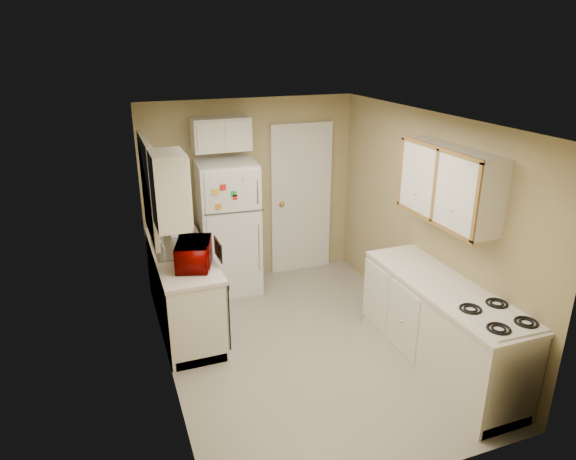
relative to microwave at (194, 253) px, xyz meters
name	(u,v)px	position (x,y,z in m)	size (l,w,h in m)	color
floor	(304,346)	(1.03, -0.47, -1.05)	(3.80, 3.80, 0.00)	#B3AC9F
ceiling	(307,119)	(1.03, -0.47, 1.35)	(3.80, 3.80, 0.00)	white
wall_left	(162,262)	(-0.37, -0.47, 0.15)	(3.80, 3.80, 0.00)	tan
wall_right	(426,225)	(2.43, -0.47, 0.15)	(3.80, 3.80, 0.00)	tan
wall_back	(251,191)	(1.03, 1.43, 0.15)	(2.80, 2.80, 0.00)	tan
wall_front	(414,342)	(1.03, -2.37, 0.15)	(2.80, 2.80, 0.00)	tan
left_counter	(184,288)	(-0.07, 0.43, -0.60)	(0.60, 1.80, 0.90)	silver
dishwasher	(222,305)	(0.22, -0.17, -0.56)	(0.03, 0.58, 0.72)	black
sink	(179,250)	(-0.07, 0.58, -0.19)	(0.54, 0.74, 0.16)	gray
microwave	(194,253)	(0.00, 0.00, 0.00)	(0.27, 0.49, 0.33)	#7B0200
soap_bottle	(174,229)	(-0.07, 0.90, -0.05)	(0.08, 0.08, 0.17)	silver
window_blinds	(149,189)	(-0.33, 0.58, 0.55)	(0.10, 0.98, 1.08)	silver
upper_cabinet_left	(170,190)	(-0.22, -0.25, 0.75)	(0.30, 0.45, 0.70)	silver
refrigerator	(228,228)	(0.62, 1.08, -0.20)	(0.70, 0.68, 1.71)	silver
cabinet_over_fridge	(221,134)	(0.63, 1.28, 0.95)	(0.70, 0.30, 0.40)	silver
interior_door	(301,200)	(1.73, 1.39, -0.03)	(0.86, 0.06, 2.08)	silver
right_counter	(440,327)	(2.13, -1.27, -0.60)	(0.60, 2.00, 0.90)	silver
stove	(489,369)	(2.18, -1.91, -0.67)	(0.51, 0.63, 0.77)	silver
upper_cabinet_right	(449,184)	(2.28, -0.97, 0.75)	(0.30, 1.20, 0.70)	silver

